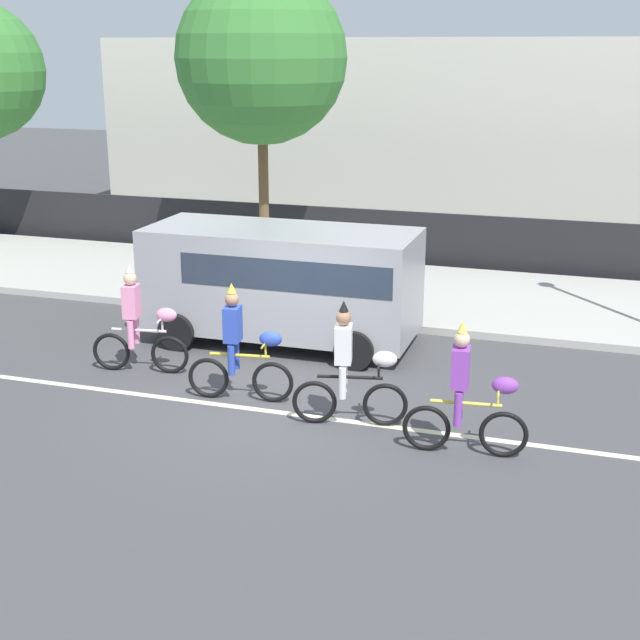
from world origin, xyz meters
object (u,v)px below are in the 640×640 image
parade_cyclist_zebra (351,371)px  parked_van_grey (285,277)px  parade_cyclist_purple (468,397)px  parade_cyclist_pink (139,325)px  parade_cyclist_cobalt (240,350)px

parade_cyclist_zebra → parked_van_grey: bearing=123.8°
parade_cyclist_zebra → parade_cyclist_purple: 1.84m
parade_cyclist_purple → parked_van_grey: 5.50m
parade_cyclist_purple → parked_van_grey: size_ratio=0.38×
parade_cyclist_pink → parade_cyclist_purple: size_ratio=1.00×
parade_cyclist_zebra → parade_cyclist_purple: same height
parade_cyclist_cobalt → parked_van_grey: 2.94m
parade_cyclist_zebra → parade_cyclist_purple: size_ratio=1.00×
parade_cyclist_pink → parade_cyclist_purple: (5.83, -1.53, 0.00)m
parade_cyclist_pink → parked_van_grey: parked_van_grey is taller
parade_cyclist_pink → parade_cyclist_zebra: 4.18m
parade_cyclist_cobalt → parade_cyclist_zebra: same height
parade_cyclist_cobalt → parade_cyclist_purple: size_ratio=1.00×
parade_cyclist_zebra → parade_cyclist_purple: (1.78, -0.47, 0.00)m
parade_cyclist_zebra → parked_van_grey: 3.99m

